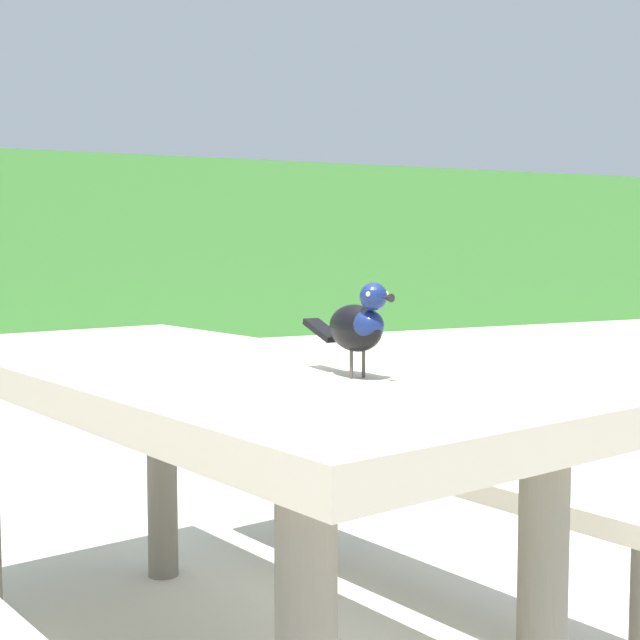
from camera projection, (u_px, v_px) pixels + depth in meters
The scene contains 2 objects.
picnic_table_foreground at pixel (208, 445), 2.01m from camera, with size 1.99×2.01×0.74m.
bird_grackle at pixel (358, 325), 1.74m from camera, with size 0.08×0.29×0.18m.
Camera 1 is at (-0.72, -1.72, 0.99)m, focal length 51.53 mm.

